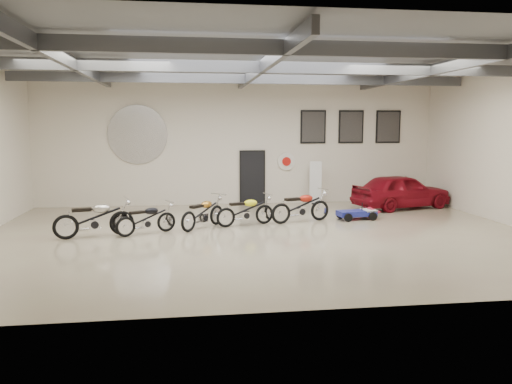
{
  "coord_description": "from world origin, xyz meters",
  "views": [
    {
      "loc": [
        -2.08,
        -13.99,
        3.13
      ],
      "look_at": [
        0.0,
        1.2,
        1.1
      ],
      "focal_mm": 35.0,
      "sensor_mm": 36.0,
      "label": 1
    }
  ],
  "objects": [
    {
      "name": "ceiling",
      "position": [
        0.0,
        0.0,
        5.0
      ],
      "size": [
        16.0,
        12.0,
        0.01
      ],
      "primitive_type": "cube",
      "color": "slate",
      "rests_on": "back_wall"
    },
    {
      "name": "logo_plaque",
      "position": [
        -4.0,
        5.95,
        2.8
      ],
      "size": [
        2.3,
        0.06,
        1.16
      ],
      "primitive_type": null,
      "color": "silver",
      "rests_on": "back_wall"
    },
    {
      "name": "door",
      "position": [
        0.5,
        5.95,
        1.05
      ],
      "size": [
        0.92,
        0.08,
        2.1
      ],
      "primitive_type": "cube",
      "color": "black",
      "rests_on": "back_wall"
    },
    {
      "name": "motorcycle_black",
      "position": [
        -3.31,
        0.57,
        0.47
      ],
      "size": [
        1.85,
        1.33,
        0.94
      ],
      "primitive_type": null,
      "rotation": [
        0.0,
        0.0,
        0.48
      ],
      "color": "silver",
      "rests_on": "floor"
    },
    {
      "name": "floor",
      "position": [
        0.0,
        0.0,
        0.0
      ],
      "size": [
        16.0,
        12.0,
        0.01
      ],
      "primitive_type": "cube",
      "color": "tan",
      "rests_on": "ground"
    },
    {
      "name": "banner_stand",
      "position": [
        3.02,
        5.5,
        0.89
      ],
      "size": [
        0.51,
        0.3,
        1.77
      ],
      "primitive_type": null,
      "rotation": [
        0.0,
        0.0,
        -0.24
      ],
      "color": "white",
      "rests_on": "floor"
    },
    {
      "name": "oil_sign",
      "position": [
        1.9,
        5.95,
        1.7
      ],
      "size": [
        0.72,
        0.1,
        0.72
      ],
      "primitive_type": null,
      "color": "white",
      "rests_on": "back_wall"
    },
    {
      "name": "poster_left",
      "position": [
        3.0,
        5.96,
        3.1
      ],
      "size": [
        1.05,
        0.08,
        1.35
      ],
      "primitive_type": null,
      "color": "black",
      "rests_on": "back_wall"
    },
    {
      "name": "back_wall",
      "position": [
        0.0,
        6.0,
        2.5
      ],
      "size": [
        16.0,
        0.02,
        5.0
      ],
      "primitive_type": "cube",
      "color": "beige",
      "rests_on": "floor"
    },
    {
      "name": "go_kart",
      "position": [
        3.66,
        1.97,
        0.29
      ],
      "size": [
        1.66,
        0.9,
        0.58
      ],
      "primitive_type": null,
      "rotation": [
        0.0,
        0.0,
        0.12
      ],
      "color": "navy",
      "rests_on": "floor"
    },
    {
      "name": "motorcycle_yellow",
      "position": [
        -0.31,
        1.43,
        0.5
      ],
      "size": [
        2.01,
        1.16,
        1.0
      ],
      "primitive_type": null,
      "rotation": [
        0.0,
        0.0,
        0.31
      ],
      "color": "silver",
      "rests_on": "floor"
    },
    {
      "name": "motorcycle_red",
      "position": [
        1.55,
        1.75,
        0.54
      ],
      "size": [
        2.19,
        1.24,
        1.09
      ],
      "primitive_type": null,
      "rotation": [
        0.0,
        0.0,
        0.3
      ],
      "color": "silver",
      "rests_on": "floor"
    },
    {
      "name": "ceiling_beams",
      "position": [
        0.0,
        0.0,
        4.75
      ],
      "size": [
        15.8,
        11.8,
        0.32
      ],
      "primitive_type": null,
      "color": "#4F5055",
      "rests_on": "ceiling"
    },
    {
      "name": "poster_mid",
      "position": [
        4.6,
        5.96,
        3.1
      ],
      "size": [
        1.05,
        0.08,
        1.35
      ],
      "primitive_type": null,
      "color": "black",
      "rests_on": "back_wall"
    },
    {
      "name": "poster_right",
      "position": [
        6.2,
        5.96,
        3.1
      ],
      "size": [
        1.05,
        0.08,
        1.35
      ],
      "primitive_type": null,
      "color": "black",
      "rests_on": "back_wall"
    },
    {
      "name": "vintage_car",
      "position": [
        6.0,
        4.0,
        0.66
      ],
      "size": [
        2.51,
        4.15,
        1.32
      ],
      "primitive_type": "imported",
      "rotation": [
        0.0,
        0.0,
        1.83
      ],
      "color": "maroon",
      "rests_on": "floor"
    },
    {
      "name": "motorcycle_silver",
      "position": [
        -4.74,
        0.37,
        0.56
      ],
      "size": [
        2.27,
        1.23,
        1.13
      ],
      "primitive_type": null,
      "rotation": [
        0.0,
        0.0,
        0.27
      ],
      "color": "silver",
      "rests_on": "floor"
    },
    {
      "name": "motorcycle_gold",
      "position": [
        -1.65,
        1.21,
        0.5
      ],
      "size": [
        1.73,
        1.85,
        1.01
      ],
      "primitive_type": null,
      "rotation": [
        0.0,
        0.0,
        0.85
      ],
      "color": "silver",
      "rests_on": "floor"
    }
  ]
}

